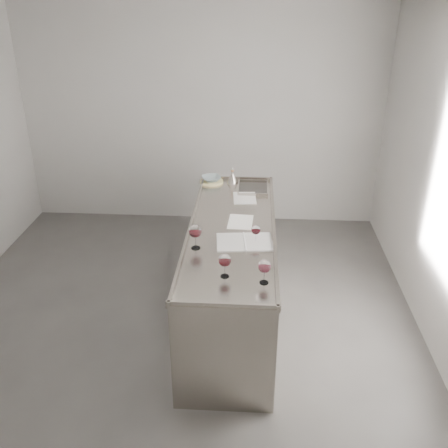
# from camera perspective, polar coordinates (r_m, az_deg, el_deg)

# --- Properties ---
(room_shell) EXTENTS (4.54, 5.04, 2.84)m
(room_shell) POSITION_cam_1_polar(r_m,az_deg,el_deg) (3.99, -6.48, 3.80)
(room_shell) COLOR #4A4846
(room_shell) RESTS_ON ground
(counter) EXTENTS (0.77, 2.42, 0.97)m
(counter) POSITION_cam_1_polar(r_m,az_deg,el_deg) (4.62, 0.87, -5.61)
(counter) COLOR #9B938B
(counter) RESTS_ON ground
(wine_glass_left) EXTENTS (0.11, 0.11, 0.21)m
(wine_glass_left) POSITION_cam_1_polar(r_m,az_deg,el_deg) (4.00, -3.30, -0.88)
(wine_glass_left) COLOR white
(wine_glass_left) RESTS_ON counter
(wine_glass_middle) EXTENTS (0.09, 0.09, 0.19)m
(wine_glass_middle) POSITION_cam_1_polar(r_m,az_deg,el_deg) (3.62, 0.09, -4.23)
(wine_glass_middle) COLOR white
(wine_glass_middle) RESTS_ON counter
(wine_glass_right) EXTENTS (0.09, 0.09, 0.19)m
(wine_glass_right) POSITION_cam_1_polar(r_m,az_deg,el_deg) (3.56, 4.66, -4.91)
(wine_glass_right) COLOR white
(wine_glass_right) RESTS_ON counter
(wine_glass_small) EXTENTS (0.08, 0.08, 0.16)m
(wine_glass_small) POSITION_cam_1_polar(r_m,az_deg,el_deg) (4.11, 3.67, -0.74)
(wine_glass_small) COLOR white
(wine_glass_small) RESTS_ON counter
(notebook) EXTENTS (0.49, 0.37, 0.02)m
(notebook) POSITION_cam_1_polar(r_m,az_deg,el_deg) (4.14, 2.38, -2.08)
(notebook) COLOR silver
(notebook) RESTS_ON counter
(loose_paper_top) EXTENTS (0.23, 0.32, 0.00)m
(loose_paper_top) POSITION_cam_1_polar(r_m,az_deg,el_deg) (4.50, 1.90, 0.26)
(loose_paper_top) COLOR white
(loose_paper_top) RESTS_ON counter
(loose_paper_under) EXTENTS (0.24, 0.33, 0.00)m
(loose_paper_under) POSITION_cam_1_polar(r_m,az_deg,el_deg) (4.99, 2.38, 2.99)
(loose_paper_under) COLOR white
(loose_paper_under) RESTS_ON counter
(trivet) EXTENTS (0.28, 0.28, 0.02)m
(trivet) POSITION_cam_1_polar(r_m,az_deg,el_deg) (5.40, -1.45, 4.87)
(trivet) COLOR beige
(trivet) RESTS_ON counter
(ceramic_bowl) EXTENTS (0.25, 0.25, 0.05)m
(ceramic_bowl) POSITION_cam_1_polar(r_m,az_deg,el_deg) (5.38, -1.46, 5.21)
(ceramic_bowl) COLOR #90A5A7
(ceramic_bowl) RESTS_ON trivet
(wine_funnel) EXTENTS (0.12, 0.12, 0.18)m
(wine_funnel) POSITION_cam_1_polar(r_m,az_deg,el_deg) (5.36, 0.97, 5.27)
(wine_funnel) COLOR #ABA199
(wine_funnel) RESTS_ON counter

